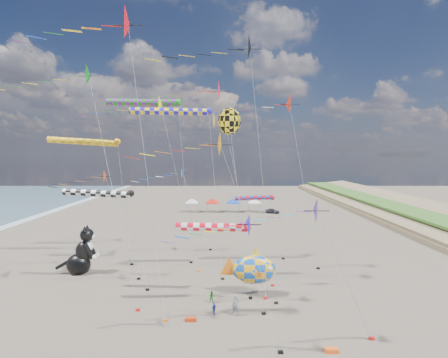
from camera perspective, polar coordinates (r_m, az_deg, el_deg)
name	(u,v)px	position (r m, az deg, el deg)	size (l,w,h in m)	color
ground	(202,355)	(26.96, -3.60, -26.76)	(260.00, 260.00, 0.00)	#4F463A
delta_kite_0	(241,50)	(37.30, 2.87, 20.34)	(12.80, 2.97, 25.99)	black
delta_kite_1	(127,30)	(30.54, -15.59, 22.40)	(11.02, 2.83, 25.14)	red
delta_kite_2	(160,107)	(41.31, -10.44, 11.41)	(12.37, 2.29, 20.63)	#FDFC08
delta_kite_3	(230,228)	(23.82, 0.98, -8.00)	(8.18, 1.73, 10.07)	#191DDF
delta_kite_4	(175,175)	(50.15, -8.00, 0.61)	(10.63, 1.80, 12.14)	blue
delta_kite_5	(222,147)	(31.38, -0.40, 5.24)	(12.20, 2.38, 15.93)	#FFAD0C
delta_kite_6	(280,107)	(42.13, 9.20, 11.56)	(12.20, 2.54, 20.89)	red
delta_kite_7	(312,212)	(26.24, 14.17, -5.20)	(9.94, 1.99, 10.95)	#4D208A
delta_kite_8	(104,180)	(39.95, -18.95, -0.17)	(8.20, 1.59, 12.26)	#FB470C
delta_kite_9	(65,76)	(33.42, -24.58, 14.99)	(12.65, 2.03, 21.75)	#0E7C1C
delta_kite_10	(210,92)	(44.66, -2.34, 14.07)	(16.32, 2.84, 23.29)	red
windsock_0	(173,112)	(38.33, -8.30, 10.76)	(10.09, 0.79, 18.80)	#2015D9
windsock_1	(146,103)	(45.09, -12.58, 12.02)	(10.45, 0.90, 20.67)	#178019
windsock_2	(101,194)	(36.88, -19.51, -2.32)	(8.46, 0.69, 10.28)	black
windsock_3	(216,228)	(29.87, -1.32, -7.93)	(7.68, 0.74, 8.03)	red
windsock_4	(87,142)	(46.04, -21.52, 5.62)	(10.02, 0.80, 15.78)	#F8A514
windsock_5	(256,198)	(45.76, 5.31, -3.16)	(6.58, 0.62, 8.49)	red
angelfish_kite	(227,123)	(34.63, 0.56, 9.18)	(3.74, 3.02, 18.38)	yellow
cat_inflatable	(81,249)	(44.49, -22.33, -10.57)	(4.18, 2.09, 5.65)	black
fish_inflatable	(254,270)	(35.43, 4.86, -14.51)	(5.72, 2.17, 4.73)	blue
person_adult	(236,305)	(31.77, 1.93, -19.94)	(0.65, 0.43, 1.79)	slate
child_green	(212,297)	(34.26, -1.97, -18.69)	(0.55, 0.43, 1.14)	#1C7019
child_blue	(214,309)	(32.14, -1.64, -20.40)	(0.60, 0.25, 1.02)	#1F2CAD
kite_bag_0	(260,269)	(43.18, 5.92, -14.43)	(0.90, 0.44, 0.30)	#152AD9
kite_bag_1	(331,350)	(28.13, 17.13, -25.18)	(0.90, 0.44, 0.30)	#FB5415
kite_bag_2	(191,319)	(31.30, -5.45, -21.85)	(0.90, 0.44, 0.30)	red
tent_row	(223,199)	(83.80, -0.17, -3.29)	(19.20, 4.20, 3.80)	silver
parked_car	(272,211)	(83.02, 7.90, -5.19)	(1.36, 3.39, 1.15)	#26262D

